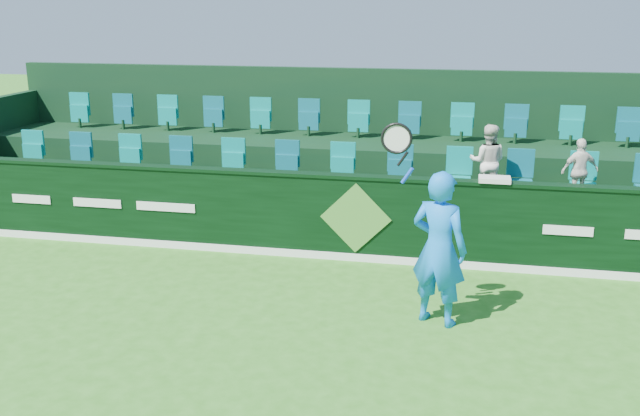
% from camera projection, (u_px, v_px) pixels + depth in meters
% --- Properties ---
extents(ground, '(60.00, 60.00, 0.00)m').
position_uv_depth(ground, '(298.00, 389.00, 7.41)').
color(ground, '#2A6D19').
rests_on(ground, ground).
extents(sponsor_hoarding, '(16.00, 0.25, 1.35)m').
position_uv_depth(sponsor_hoarding, '(357.00, 218.00, 10.98)').
color(sponsor_hoarding, black).
rests_on(sponsor_hoarding, ground).
extents(stand_tier_front, '(16.00, 2.00, 0.80)m').
position_uv_depth(stand_tier_front, '(366.00, 215.00, 12.10)').
color(stand_tier_front, black).
rests_on(stand_tier_front, ground).
extents(stand_tier_back, '(16.00, 1.80, 1.30)m').
position_uv_depth(stand_tier_back, '(380.00, 175.00, 13.82)').
color(stand_tier_back, black).
rests_on(stand_tier_back, ground).
extents(stand_rear, '(16.00, 4.10, 2.60)m').
position_uv_depth(stand_rear, '(384.00, 142.00, 14.08)').
color(stand_rear, black).
rests_on(stand_rear, ground).
extents(seat_row_front, '(13.50, 0.50, 0.60)m').
position_uv_depth(seat_row_front, '(370.00, 169.00, 12.28)').
color(seat_row_front, '#06817A').
rests_on(seat_row_front, stand_tier_front).
extents(seat_row_back, '(13.50, 0.50, 0.60)m').
position_uv_depth(seat_row_back, '(383.00, 124.00, 13.84)').
color(seat_row_back, '#06817A').
rests_on(seat_row_back, stand_tier_back).
extents(tennis_player, '(1.23, 0.70, 2.60)m').
position_uv_depth(tennis_player, '(439.00, 248.00, 8.70)').
color(tennis_player, '#0D75E8').
rests_on(tennis_player, ground).
extents(spectator_left, '(0.62, 0.50, 1.21)m').
position_uv_depth(spectator_left, '(488.00, 162.00, 11.46)').
color(spectator_left, silver).
rests_on(spectator_left, stand_tier_front).
extents(spectator_middle, '(0.66, 0.45, 1.04)m').
position_uv_depth(spectator_middle, '(580.00, 171.00, 11.21)').
color(spectator_middle, silver).
rests_on(spectator_middle, stand_tier_front).
extents(towel, '(0.46, 0.30, 0.07)m').
position_uv_depth(towel, '(495.00, 179.00, 10.40)').
color(towel, silver).
rests_on(towel, sponsor_hoarding).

